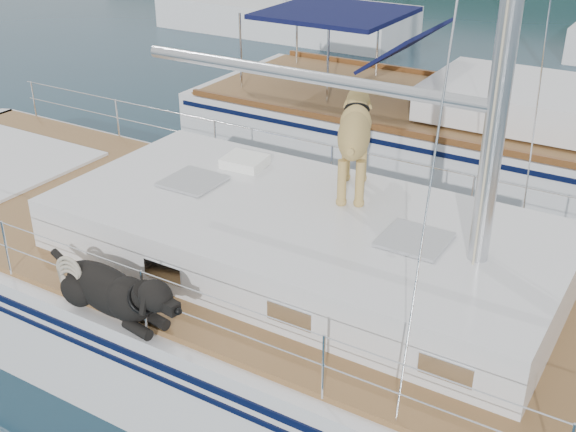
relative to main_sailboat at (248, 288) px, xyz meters
The scene contains 4 objects.
ground 0.69m from the main_sailboat, behind, with size 120.00×120.00×0.00m, color black.
main_sailboat is the anchor object (origin of this frame).
neighbor_sailboat 6.17m from the main_sailboat, 79.19° to the left, with size 11.00×3.50×13.30m.
bg_boat_west 16.18m from the main_sailboat, 120.03° to the left, with size 8.00×3.00×11.65m.
Camera 1 is at (4.05, -5.65, 5.03)m, focal length 45.00 mm.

